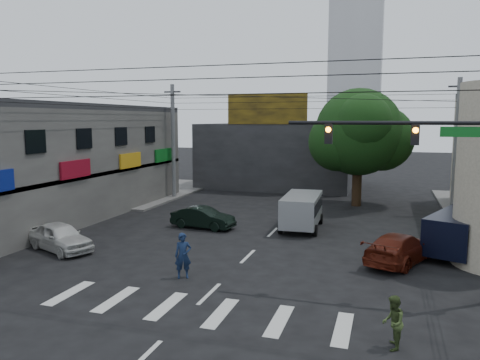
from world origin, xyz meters
The scene contains 17 objects.
ground centered at (0.00, 0.00, 0.00)m, with size 160.00×160.00×0.00m, color black.
sidewalk_far_left centered at (-18.00, 18.00, 0.07)m, with size 16.00×16.00×0.15m, color #514F4C.
building_left centered at (-18.00, 6.00, 3.50)m, with size 14.00×24.00×7.00m, color #464441.
building_far centered at (-4.00, 26.00, 3.00)m, with size 14.00×10.00×6.00m, color #232326.
billboard centered at (-4.00, 21.10, 7.30)m, with size 7.00×0.30×2.60m, color olive.
tower_distant centered at (0.00, 70.00, 22.00)m, with size 9.00×9.00×44.00m, color silver.
street_tree centered at (4.00, 17.00, 5.47)m, with size 6.40×6.40×8.70m.
traffic_gantry centered at (7.82, -1.00, 4.83)m, with size 7.10×0.35×7.20m.
utility_pole_far_left centered at (-10.50, 16.00, 4.60)m, with size 0.32×0.32×9.20m, color #59595B.
utility_pole_far_right centered at (10.50, 16.00, 4.60)m, with size 0.32×0.32×9.20m, color #59595B.
dark_sedan centered at (-4.21, 6.79, 0.63)m, with size 3.94×1.75×1.26m, color black.
white_compact centered at (-9.10, 0.19, 0.69)m, with size 4.37×3.08×1.38m, color #BBBBB7.
maroon_sedan centered at (6.79, 3.16, 0.67)m, with size 3.55×4.99×1.34m, color #50160B.
silver_minivan centered at (1.40, 8.41, 1.00)m, with size 2.14×4.74×2.01m, color gray, non-canonical shape.
navy_van centered at (9.50, 5.29, 1.02)m, with size 3.72×5.47×2.05m, color black, non-canonical shape.
traffic_officer centered at (-1.66, -1.65, 0.93)m, with size 0.81×0.72×1.86m, color #111F3D.
pedestrian_olive centered at (6.44, -5.32, 0.77)m, with size 0.60×0.76×1.54m, color #33441F.
Camera 1 is at (6.11, -18.50, 6.43)m, focal length 35.00 mm.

